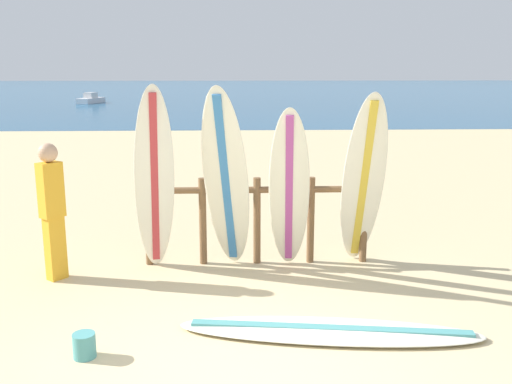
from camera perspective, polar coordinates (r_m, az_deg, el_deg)
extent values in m
cube|color=#1E5984|center=(61.95, -2.24, 10.24)|extent=(120.00, 80.00, 0.01)
cylinder|color=brown|center=(7.07, -10.77, -2.97)|extent=(0.09, 0.09, 1.08)
cylinder|color=brown|center=(7.00, -5.36, -2.95)|extent=(0.09, 0.09, 1.08)
cylinder|color=brown|center=(7.00, 0.10, -2.91)|extent=(0.09, 0.09, 1.08)
cylinder|color=brown|center=(7.06, 5.52, -2.84)|extent=(0.09, 0.09, 1.08)
cylinder|color=brown|center=(7.18, 10.80, -2.75)|extent=(0.09, 0.09, 1.08)
cylinder|color=brown|center=(6.91, 0.10, 0.22)|extent=(2.77, 0.08, 0.08)
ellipsoid|color=white|center=(6.67, -10.17, 1.17)|extent=(0.56, 0.63, 2.23)
cube|color=#B73338|center=(6.67, -10.17, 1.17)|extent=(0.19, 0.53, 2.05)
ellipsoid|color=silver|center=(6.49, -3.01, 1.04)|extent=(0.69, 1.00, 2.23)
cube|color=#3372B2|center=(6.49, -3.01, 1.04)|extent=(0.27, 0.86, 2.05)
ellipsoid|color=silver|center=(6.56, 3.34, 0.11)|extent=(0.55, 0.82, 1.99)
cube|color=#A53F8C|center=(6.56, 3.34, 0.11)|extent=(0.16, 0.73, 1.84)
ellipsoid|color=white|center=(6.78, 10.72, 1.00)|extent=(0.50, 0.87, 2.15)
cube|color=gold|center=(6.78, 10.72, 1.00)|extent=(0.10, 0.81, 1.98)
ellipsoid|color=silver|center=(5.39, 7.44, -13.65)|extent=(2.83, 0.93, 0.07)
cube|color=teal|center=(5.39, 7.44, -13.65)|extent=(2.55, 0.44, 0.08)
cube|color=gold|center=(6.91, -19.49, -5.33)|extent=(0.24, 0.25, 0.74)
cube|color=gold|center=(6.74, -19.91, 0.20)|extent=(0.29, 0.30, 0.62)
sphere|color=tan|center=(6.67, -20.18, 3.72)|extent=(0.21, 0.21, 0.21)
cube|color=silver|center=(40.16, -16.24, 8.81)|extent=(1.48, 2.59, 0.35)
cube|color=silver|center=(40.14, -16.27, 9.32)|extent=(0.81, 1.01, 0.36)
cylinder|color=teal|center=(5.15, -16.85, -14.53)|extent=(0.19, 0.19, 0.21)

